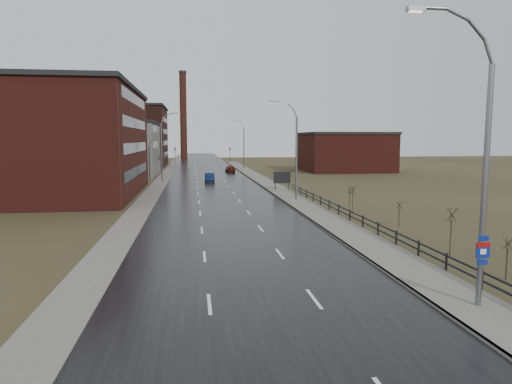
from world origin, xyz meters
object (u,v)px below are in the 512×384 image
object	(u,v)px
streetlight_main	(479,164)
car_far	(230,169)
billboard	(282,178)
car_near	(210,178)

from	to	relation	value
streetlight_main	car_far	size ratio (longest dim) A/B	2.76
streetlight_main	billboard	distance (m)	44.14
car_near	car_far	world-z (taller)	car_far
streetlight_main	car_near	world-z (taller)	streetlight_main
car_near	billboard	bearing A→B (deg)	-54.10
car_far	billboard	bearing A→B (deg)	93.90
streetlight_main	car_far	world-z (taller)	streetlight_main
streetlight_main	car_near	xyz separation A→B (m)	(-8.72, 57.54, -5.32)
billboard	car_far	size ratio (longest dim) A/B	0.60
streetlight_main	billboard	world-z (taller)	streetlight_main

